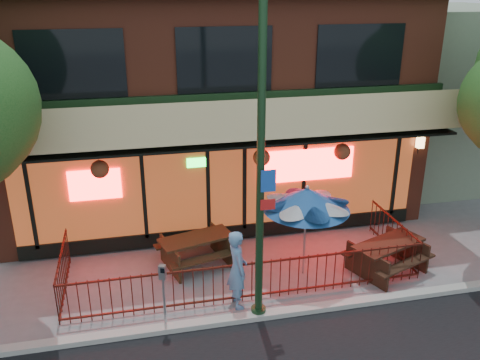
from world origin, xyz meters
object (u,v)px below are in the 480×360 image
(parking_meter_near, at_px, (163,286))
(picnic_table_right, at_px, (388,252))
(pedestrian, at_px, (237,269))
(patio_umbrella, at_px, (307,199))
(picnic_table_left, at_px, (196,247))
(street_light, at_px, (261,181))

(parking_meter_near, bearing_deg, picnic_table_right, 11.10)
(picnic_table_right, bearing_deg, pedestrian, -171.38)
(pedestrian, bearing_deg, picnic_table_right, -86.27)
(patio_umbrella, bearing_deg, parking_meter_near, -157.80)
(parking_meter_near, bearing_deg, picnic_table_left, 67.64)
(picnic_table_right, relative_size, parking_meter_near, 1.50)
(street_light, relative_size, patio_umbrella, 2.96)
(picnic_table_right, bearing_deg, parking_meter_near, -168.90)
(pedestrian, xyz_separation_m, parking_meter_near, (-1.65, -0.50, 0.11))
(street_light, bearing_deg, parking_meter_near, 179.93)
(picnic_table_left, height_order, parking_meter_near, parking_meter_near)
(patio_umbrella, distance_m, pedestrian, 2.37)
(picnic_table_right, height_order, patio_umbrella, patio_umbrella)
(picnic_table_left, bearing_deg, street_light, -67.53)
(street_light, xyz_separation_m, picnic_table_left, (-1.01, 2.44, -2.63))
(pedestrian, relative_size, parking_meter_near, 1.21)
(street_light, xyz_separation_m, picnic_table_right, (3.60, 1.10, -2.62))
(picnic_table_left, xyz_separation_m, parking_meter_near, (-1.00, -2.44, 0.51))
(picnic_table_left, xyz_separation_m, patio_umbrella, (2.53, -0.99, 1.50))
(patio_umbrella, distance_m, parking_meter_near, 3.94)
(pedestrian, bearing_deg, street_light, -149.10)
(picnic_table_left, relative_size, parking_meter_near, 1.41)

